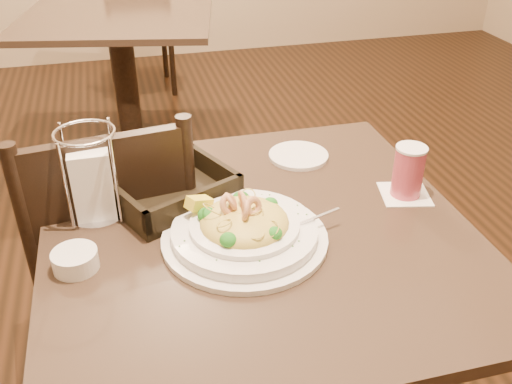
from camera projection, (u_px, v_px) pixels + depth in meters
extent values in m
cylinder|color=black|center=(258.00, 350.00, 1.40)|extent=(0.12, 0.12, 0.67)
cube|color=#453427|center=(258.00, 234.00, 1.22)|extent=(0.90, 0.90, 0.03)
cylinder|color=black|center=(134.00, 145.00, 3.13)|extent=(0.52, 0.52, 0.03)
cylinder|color=black|center=(126.00, 85.00, 2.95)|extent=(0.12, 0.12, 0.67)
cube|color=#453427|center=(117.00, 16.00, 2.77)|extent=(1.06, 1.06, 0.03)
cube|color=black|center=(114.00, 262.00, 1.57)|extent=(0.47, 0.47, 0.04)
cylinder|color=black|center=(168.00, 273.00, 1.89)|extent=(0.04, 0.04, 0.43)
cylinder|color=black|center=(55.00, 301.00, 1.78)|extent=(0.04, 0.04, 0.43)
cylinder|color=black|center=(200.00, 350.00, 1.61)|extent=(0.04, 0.04, 0.43)
cylinder|color=black|center=(190.00, 205.00, 1.35)|extent=(0.04, 0.04, 0.46)
cylinder|color=black|center=(30.00, 239.00, 1.24)|extent=(0.04, 0.04, 0.46)
cube|color=black|center=(107.00, 184.00, 1.24)|extent=(0.36, 0.08, 0.22)
cube|color=black|center=(137.00, 22.00, 3.67)|extent=(0.43, 0.43, 0.04)
cylinder|color=black|center=(164.00, 47.00, 3.99)|extent=(0.04, 0.04, 0.43)
cylinder|color=black|center=(112.00, 52.00, 3.90)|extent=(0.04, 0.04, 0.43)
cylinder|color=black|center=(172.00, 64.00, 3.69)|extent=(0.04, 0.04, 0.43)
cylinder|color=black|center=(116.00, 69.00, 3.61)|extent=(0.04, 0.04, 0.43)
cylinder|color=white|center=(245.00, 238.00, 1.17)|extent=(0.34, 0.34, 0.01)
cylinder|color=white|center=(245.00, 232.00, 1.16)|extent=(0.30, 0.30, 0.02)
cylinder|color=white|center=(244.00, 225.00, 1.15)|extent=(0.22, 0.22, 0.01)
ellipsoid|color=gold|center=(244.00, 223.00, 1.15)|extent=(0.18, 0.18, 0.06)
cube|color=yellow|center=(199.00, 203.00, 1.18)|extent=(0.07, 0.06, 0.04)
cube|color=silver|center=(314.00, 218.00, 1.18)|extent=(0.13, 0.04, 0.01)
cube|color=silver|center=(281.00, 221.00, 1.16)|extent=(0.04, 0.03, 0.00)
torus|color=gold|center=(224.00, 223.00, 1.10)|extent=(0.04, 0.04, 0.02)
torus|color=gold|center=(271.00, 212.00, 1.17)|extent=(0.05, 0.06, 0.03)
torus|color=gold|center=(260.00, 201.00, 1.19)|extent=(0.06, 0.06, 0.02)
torus|color=gold|center=(255.00, 214.00, 1.15)|extent=(0.05, 0.06, 0.03)
torus|color=gold|center=(238.00, 217.00, 1.14)|extent=(0.05, 0.05, 0.01)
torus|color=gold|center=(231.00, 226.00, 1.11)|extent=(0.06, 0.06, 0.02)
torus|color=gold|center=(242.00, 217.00, 1.14)|extent=(0.06, 0.05, 0.04)
torus|color=gold|center=(213.00, 209.00, 1.14)|extent=(0.06, 0.07, 0.04)
torus|color=gold|center=(248.00, 195.00, 1.20)|extent=(0.04, 0.04, 0.03)
torus|color=gold|center=(246.00, 230.00, 1.11)|extent=(0.03, 0.04, 0.02)
torus|color=gold|center=(241.00, 214.00, 1.15)|extent=(0.06, 0.05, 0.03)
torus|color=gold|center=(244.00, 212.00, 1.15)|extent=(0.04, 0.04, 0.03)
torus|color=gold|center=(256.00, 235.00, 1.09)|extent=(0.04, 0.04, 0.01)
torus|color=gold|center=(252.00, 213.00, 1.13)|extent=(0.04, 0.04, 0.03)
torus|color=gold|center=(242.00, 214.00, 1.14)|extent=(0.04, 0.03, 0.03)
torus|color=gold|center=(255.00, 222.00, 1.12)|extent=(0.04, 0.04, 0.01)
torus|color=gold|center=(237.00, 208.00, 1.15)|extent=(0.04, 0.04, 0.01)
torus|color=gold|center=(232.00, 203.00, 1.19)|extent=(0.04, 0.04, 0.01)
torus|color=gold|center=(250.00, 207.00, 1.16)|extent=(0.04, 0.04, 0.02)
torus|color=gold|center=(256.00, 213.00, 1.13)|extent=(0.04, 0.04, 0.03)
torus|color=gold|center=(269.00, 230.00, 1.10)|extent=(0.05, 0.06, 0.03)
torus|color=tan|center=(244.00, 206.00, 1.13)|extent=(0.02, 0.04, 0.04)
torus|color=tan|center=(253.00, 207.00, 1.12)|extent=(0.05, 0.04, 0.04)
torus|color=tan|center=(244.00, 201.00, 1.14)|extent=(0.03, 0.05, 0.04)
torus|color=tan|center=(228.00, 205.00, 1.13)|extent=(0.05, 0.05, 0.04)
torus|color=tan|center=(231.00, 202.00, 1.14)|extent=(0.03, 0.04, 0.04)
torus|color=tan|center=(245.00, 211.00, 1.11)|extent=(0.03, 0.04, 0.04)
ellipsoid|color=#175E15|center=(270.00, 204.00, 1.19)|extent=(0.03, 0.03, 0.02)
ellipsoid|color=#175E15|center=(241.00, 198.00, 1.21)|extent=(0.04, 0.04, 0.03)
ellipsoid|color=#175E15|center=(207.00, 215.00, 1.16)|extent=(0.04, 0.04, 0.03)
ellipsoid|color=#175E15|center=(229.00, 240.00, 1.09)|extent=(0.04, 0.04, 0.03)
ellipsoid|color=#175E15|center=(274.00, 233.00, 1.10)|extent=(0.03, 0.03, 0.02)
cube|color=#266619|center=(184.00, 241.00, 1.12)|extent=(0.00, 0.00, 0.00)
cube|color=#266619|center=(307.00, 214.00, 1.20)|extent=(0.00, 0.00, 0.00)
cube|color=#266619|center=(293.00, 246.00, 1.10)|extent=(0.00, 0.00, 0.00)
cube|color=#266619|center=(270.00, 195.00, 1.26)|extent=(0.00, 0.00, 0.00)
cube|color=#266619|center=(260.00, 261.00, 1.06)|extent=(0.00, 0.00, 0.00)
cube|color=#266619|center=(217.00, 260.00, 1.07)|extent=(0.00, 0.00, 0.00)
cube|color=#266619|center=(299.00, 241.00, 1.12)|extent=(0.00, 0.00, 0.00)
cube|color=#266619|center=(280.00, 202.00, 1.24)|extent=(0.00, 0.00, 0.00)
cube|color=#266619|center=(245.00, 197.00, 1.25)|extent=(0.00, 0.00, 0.00)
cube|color=#266619|center=(297.00, 205.00, 1.23)|extent=(0.00, 0.00, 0.00)
cube|color=#266619|center=(298.00, 214.00, 1.20)|extent=(0.00, 0.00, 0.00)
cube|color=#266619|center=(179.00, 246.00, 1.10)|extent=(0.00, 0.00, 0.00)
cube|color=#266619|center=(262.00, 195.00, 1.26)|extent=(0.00, 0.00, 0.00)
cube|color=white|center=(405.00, 194.00, 1.33)|extent=(0.13, 0.13, 0.00)
cylinder|color=#BC4255|center=(408.00, 172.00, 1.30)|extent=(0.07, 0.07, 0.12)
cylinder|color=white|center=(412.00, 148.00, 1.27)|extent=(0.07, 0.07, 0.01)
cube|color=black|center=(173.00, 198.00, 1.30)|extent=(0.32, 0.29, 0.02)
cube|color=black|center=(215.00, 169.00, 1.35)|extent=(0.10, 0.19, 0.05)
cube|color=black|center=(124.00, 203.00, 1.22)|extent=(0.10, 0.19, 0.05)
cube|color=black|center=(150.00, 169.00, 1.35)|extent=(0.23, 0.12, 0.05)
cube|color=black|center=(196.00, 203.00, 1.22)|extent=(0.23, 0.12, 0.05)
cylinder|color=silver|center=(98.00, 213.00, 1.26)|extent=(0.13, 0.13, 0.01)
torus|color=silver|center=(84.00, 133.00, 1.16)|extent=(0.13, 0.13, 0.01)
cube|color=white|center=(93.00, 181.00, 1.22)|extent=(0.11, 0.11, 0.15)
cylinder|color=silver|center=(66.00, 188.00, 1.15)|extent=(0.01, 0.01, 0.20)
cylinder|color=silver|center=(116.00, 181.00, 1.18)|extent=(0.01, 0.01, 0.20)
cylinder|color=silver|center=(67.00, 165.00, 1.24)|extent=(0.01, 0.01, 0.20)
cylinder|color=silver|center=(114.00, 159.00, 1.26)|extent=(0.01, 0.01, 0.20)
cylinder|color=white|center=(298.00, 156.00, 1.49)|extent=(0.20, 0.20, 0.01)
cylinder|color=white|center=(75.00, 260.00, 1.09)|extent=(0.10, 0.10, 0.04)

